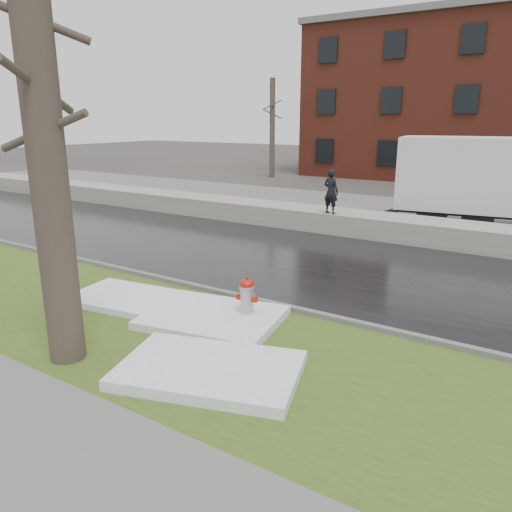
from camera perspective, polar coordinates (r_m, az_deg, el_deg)
The scene contains 15 objects.
ground at distance 10.47m, azimuth -4.55°, elevation -6.77°, with size 120.00×120.00×0.00m, color #47423D.
verge at distance 9.59m, azimuth -9.15°, elevation -8.98°, with size 60.00×4.50×0.04m, color #2C4416.
road at distance 14.09m, azimuth 6.63°, elevation -0.85°, with size 60.00×7.00×0.03m, color black.
parking_lot at distance 21.85m, azimuth 16.69°, elevation 4.46°, with size 60.00×9.00×0.03m, color slate.
curb at distance 11.20m, azimuth -1.44°, elevation -4.83°, with size 60.00×0.15×0.14m, color slate.
snowbank at distance 17.76m, azimuth 12.75°, elevation 3.49°, with size 60.00×1.60×0.75m, color #A4A196.
bg_tree_left at distance 34.66m, azimuth 1.87°, elevation 14.48°, with size 1.40×1.62×6.50m.
bg_tree_center at distance 35.71m, azimuth 13.87°, elevation 14.09°, with size 1.40×1.62×6.50m.
fire_hydrant at distance 9.93m, azimuth -1.04°, elevation -4.75°, with size 0.45×0.40×0.91m.
tree at distance 8.34m, azimuth -23.04°, elevation 12.48°, with size 1.45×1.68×7.26m.
box_truck at distance 19.88m, azimuth 26.61°, elevation 7.51°, with size 10.02×3.55×3.31m.
worker at distance 17.47m, azimuth 8.57°, elevation 7.30°, with size 0.56×0.37×1.53m, color black.
snow_patch_near at distance 10.06m, azimuth -4.94°, elevation -7.00°, with size 2.60×2.00×0.16m, color white.
snow_patch_far at distance 11.51m, azimuth -14.96°, elevation -4.59°, with size 2.20×1.60×0.14m, color white.
snow_patch_side at distance 8.09m, azimuth -5.33°, elevation -12.85°, with size 2.80×1.80×0.18m, color white.
Camera 1 is at (5.95, -7.65, 3.97)m, focal length 35.00 mm.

